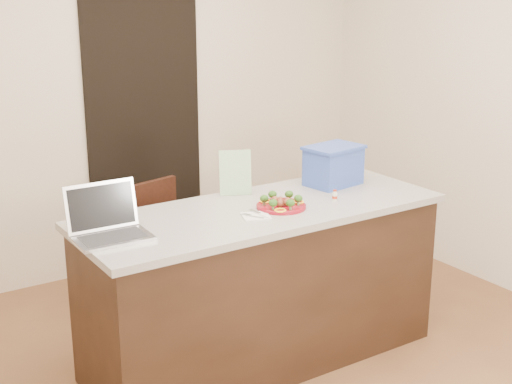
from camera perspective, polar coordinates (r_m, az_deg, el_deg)
ground at (r=4.10m, az=2.45°, el=-14.51°), size 4.00×4.00×0.00m
room_shell at (r=3.55m, az=2.77°, el=8.53°), size 4.00×4.00×4.00m
doorway at (r=5.40m, az=-8.86°, el=4.44°), size 0.90×0.02×2.00m
island at (r=4.07m, az=0.47°, el=-7.41°), size 2.06×0.76×0.92m
plate at (r=3.90m, az=2.03°, el=-1.12°), size 0.27×0.27×0.02m
meatballs at (r=3.89m, az=2.11°, el=-0.75°), size 0.10×0.11×0.04m
broccoli at (r=3.89m, az=2.03°, el=-0.52°), size 0.21×0.23×0.04m
pepper_rings at (r=3.90m, az=2.03°, el=-0.99°), size 0.24×0.25×0.01m
napkin at (r=3.75m, az=-0.01°, el=-1.93°), size 0.18×0.18×0.01m
fork at (r=3.75m, az=-0.31°, el=-1.88°), size 0.06×0.13×0.00m
knife at (r=3.76m, az=0.51°, el=-1.82°), size 0.02×0.18×0.01m
yogurt_bottle at (r=4.04m, az=6.32°, el=-0.33°), size 0.03×0.03×0.06m
laptop at (r=3.53m, az=-11.83°, el=-2.41°), size 0.37×0.29×0.25m
leaflet at (r=4.10m, az=-1.67°, el=1.55°), size 0.18×0.11×0.26m
blue_box at (r=4.34m, az=6.21°, el=2.15°), size 0.37×0.29×0.24m
chair at (r=4.67m, az=-7.73°, el=-3.87°), size 0.47×0.47×0.87m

